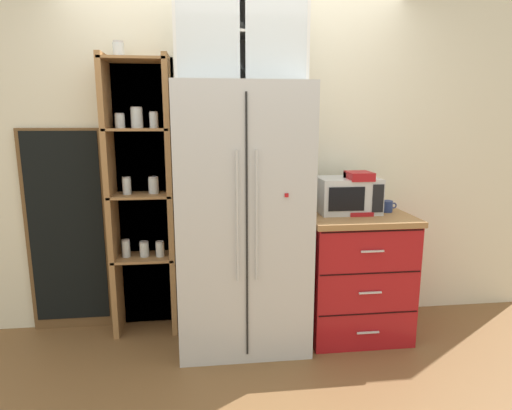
{
  "coord_description": "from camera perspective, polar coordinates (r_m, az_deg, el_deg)",
  "views": [
    {
      "loc": [
        -0.25,
        -2.93,
        1.6
      ],
      "look_at": [
        0.1,
        -0.0,
        1.01
      ],
      "focal_mm": 29.84,
      "sensor_mm": 36.0,
      "label": 1
    }
  ],
  "objects": [
    {
      "name": "chalkboard_menu",
      "position": [
        3.52,
        -23.96,
        -3.23
      ],
      "size": [
        0.6,
        0.04,
        1.55
      ],
      "color": "brown",
      "rests_on": "ground"
    },
    {
      "name": "microwave",
      "position": [
        3.22,
        12.15,
        1.32
      ],
      "size": [
        0.44,
        0.33,
        0.26
      ],
      "color": "silver",
      "rests_on": "counter_cabinet"
    },
    {
      "name": "counter_cabinet",
      "position": [
        3.35,
        12.96,
        -8.83
      ],
      "size": [
        0.76,
        0.68,
        0.93
      ],
      "color": "#A8161C",
      "rests_on": "ground"
    },
    {
      "name": "mug_navy",
      "position": [
        3.33,
        17.12,
        -0.16
      ],
      "size": [
        0.12,
        0.09,
        0.08
      ],
      "color": "navy",
      "rests_on": "counter_cabinet"
    },
    {
      "name": "bottle_clear",
      "position": [
        3.19,
        13.49,
        1.05
      ],
      "size": [
        0.07,
        0.07,
        0.28
      ],
      "color": "silver",
      "rests_on": "counter_cabinet"
    },
    {
      "name": "bottle_amber",
      "position": [
        3.17,
        13.61,
        1.15
      ],
      "size": [
        0.06,
        0.06,
        0.3
      ],
      "color": "brown",
      "rests_on": "counter_cabinet"
    },
    {
      "name": "pantry_shelf_column",
      "position": [
        3.28,
        -15.0,
        1.57
      ],
      "size": [
        0.51,
        0.31,
        2.13
      ],
      "color": "brown",
      "rests_on": "ground"
    },
    {
      "name": "ground_plane",
      "position": [
        3.34,
        -1.79,
        -17.3
      ],
      "size": [
        10.69,
        10.69,
        0.0
      ],
      "primitive_type": "plane",
      "color": "brown"
    },
    {
      "name": "wall_back_cream",
      "position": [
        3.35,
        -2.52,
        5.72
      ],
      "size": [
        4.99,
        0.1,
        2.55
      ],
      "primitive_type": "cube",
      "color": "silver",
      "rests_on": "ground"
    },
    {
      "name": "coffee_maker",
      "position": [
        3.2,
        13.4,
        1.65
      ],
      "size": [
        0.17,
        0.2,
        0.31
      ],
      "color": "#A8161C",
      "rests_on": "counter_cabinet"
    },
    {
      "name": "upper_cabinet",
      "position": [
        3.03,
        -2.13,
        21.72
      ],
      "size": [
        0.86,
        0.32,
        0.62
      ],
      "color": "silver",
      "rests_on": "refrigerator"
    },
    {
      "name": "refrigerator",
      "position": [
        3.01,
        -1.89,
        -1.76
      ],
      "size": [
        0.89,
        0.73,
        1.84
      ],
      "color": "silver",
      "rests_on": "ground"
    }
  ]
}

